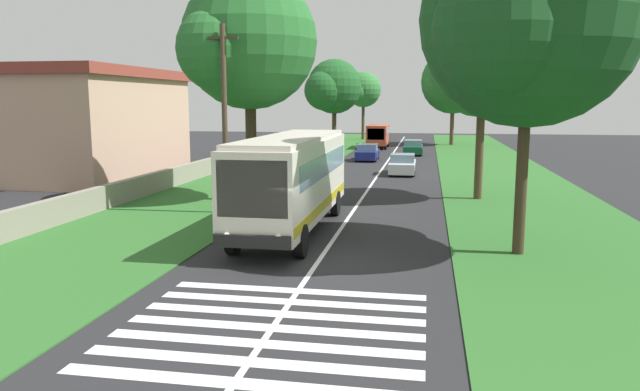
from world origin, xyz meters
The scene contains 19 objects.
ground centered at (0.00, 0.00, 0.00)m, with size 160.00×160.00×0.00m, color #262628.
grass_verge_left centered at (15.00, 8.20, 0.02)m, with size 120.00×8.00×0.04m, color #2D6628.
grass_verge_right centered at (15.00, -8.20, 0.02)m, with size 120.00×8.00×0.04m, color #2D6628.
centre_line centered at (15.00, 0.00, 0.00)m, with size 110.00×0.16×0.01m, color silver.
coach_bus centered at (4.37, 1.80, 2.15)m, with size 11.16×2.62×3.73m.
zebra_crossing centered at (-5.70, 0.00, 0.00)m, with size 5.85×6.80×0.01m.
trailing_car_0 centered at (23.87, -1.64, 0.67)m, with size 4.30×1.78×1.43m.
trailing_car_1 centered at (33.35, 1.76, 0.67)m, with size 4.30×1.78×1.43m.
trailing_car_2 centered at (39.68, -1.98, 0.67)m, with size 4.30×1.78×1.43m.
trailing_minibus_0 centered at (47.36, 2.01, 1.55)m, with size 6.00×2.14×2.53m.
roadside_tree_left_0 centered at (61.99, 5.36, 6.50)m, with size 5.59×4.68×8.94m.
roadside_tree_left_1 centered at (42.33, 6.28, 6.38)m, with size 6.75×5.53×9.26m.
roadside_tree_left_2 centered at (11.03, 5.62, 7.83)m, with size 7.55×6.72×11.31m.
roadside_tree_right_0 centered at (13.60, -5.83, 6.83)m, with size 6.43×5.48×9.68m.
roadside_tree_right_1 centered at (53.70, -5.92, 7.16)m, with size 8.49×7.39×10.99m.
roadside_tree_right_2 centered at (2.33, -6.24, 7.44)m, with size 8.23×6.89×11.03m.
utility_pole centered at (7.44, 5.59, 4.35)m, with size 0.24×1.40×8.34m.
roadside_wall centered at (20.00, 11.60, 0.59)m, with size 70.00×0.40×1.10m, color gray.
roadside_building centered at (18.80, 19.14, 3.63)m, with size 14.34×9.24×7.20m.
Camera 1 is at (-18.08, -3.32, 5.02)m, focal length 33.50 mm.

